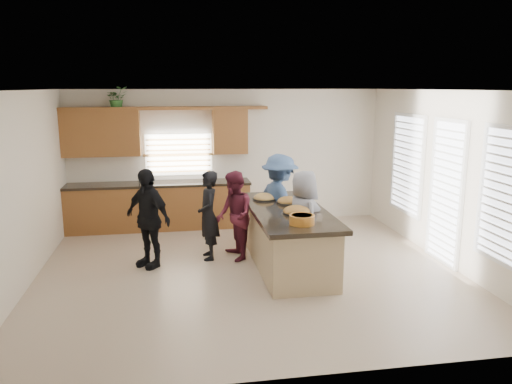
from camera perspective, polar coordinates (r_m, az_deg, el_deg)
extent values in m
plane|color=tan|center=(7.98, -0.86, -8.98)|extent=(6.50, 6.50, 0.00)
cube|color=silver|center=(10.53, -3.35, 4.02)|extent=(6.50, 0.02, 2.80)
cube|color=silver|center=(4.73, 4.58, -5.93)|extent=(6.50, 0.02, 2.80)
cube|color=silver|center=(7.81, -25.20, 0.10)|extent=(0.02, 6.00, 2.80)
cube|color=silver|center=(8.68, 20.83, 1.56)|extent=(0.02, 6.00, 2.80)
cube|color=white|center=(7.45, -0.93, 11.57)|extent=(6.50, 6.00, 0.02)
cube|color=brown|center=(10.34, -10.97, -1.68)|extent=(3.65, 0.62, 0.90)
cube|color=black|center=(10.24, -11.08, 0.90)|extent=(3.70, 0.65, 0.05)
cube|color=brown|center=(10.32, -17.30, 6.42)|extent=(1.50, 0.36, 0.90)
cube|color=brown|center=(10.29, -3.00, 6.93)|extent=(0.70, 0.36, 0.90)
cube|color=brown|center=(10.20, -10.27, 9.41)|extent=(4.05, 0.40, 0.06)
cube|color=olive|center=(10.42, -8.82, 4.23)|extent=(1.35, 0.08, 0.85)
cube|color=white|center=(9.79, 16.90, 3.07)|extent=(0.06, 1.10, 1.75)
cube|color=white|center=(8.62, 20.88, -0.04)|extent=(0.06, 0.85, 2.25)
cube|color=white|center=(7.35, 26.85, -0.53)|extent=(0.06, 1.10, 1.75)
cube|color=tan|center=(8.06, 3.65, -5.47)|extent=(1.01, 2.51, 0.88)
cube|color=black|center=(7.93, 3.69, -2.19)|extent=(1.16, 2.71, 0.07)
cube|color=black|center=(8.19, 3.61, -8.14)|extent=(0.93, 2.43, 0.08)
cylinder|color=black|center=(7.65, 4.67, -2.36)|extent=(0.46, 0.46, 0.02)
ellipsoid|color=#B27F38|center=(7.65, 4.67, -2.23)|extent=(0.42, 0.42, 0.19)
cylinder|color=black|center=(8.31, 3.73, -1.20)|extent=(0.41, 0.41, 0.02)
ellipsoid|color=#B27F38|center=(8.30, 3.74, -1.08)|extent=(0.37, 0.37, 0.17)
cylinder|color=black|center=(8.56, 0.97, -0.79)|extent=(0.41, 0.41, 0.02)
ellipsoid|color=tan|center=(8.55, 0.97, -0.68)|extent=(0.37, 0.37, 0.17)
cylinder|color=#C57524|center=(7.05, 5.27, -3.16)|extent=(0.36, 0.36, 0.13)
cylinder|color=beige|center=(7.04, 5.28, -2.79)|extent=(0.29, 0.29, 0.04)
cylinder|color=white|center=(7.25, 7.26, -2.92)|extent=(0.08, 0.08, 0.10)
cylinder|color=#AA87C5|center=(8.60, 1.54, -0.66)|extent=(0.24, 0.24, 0.04)
cylinder|color=silver|center=(9.05, 2.65, 0.38)|extent=(0.10, 0.10, 0.17)
imported|color=#316C2B|center=(10.24, -15.62, 10.27)|extent=(0.51, 0.48, 0.45)
imported|color=black|center=(8.35, -5.46, -2.68)|extent=(0.39, 0.57, 1.49)
imported|color=#5A1B2A|center=(8.29, -2.49, -2.75)|extent=(0.66, 0.80, 1.49)
imported|color=black|center=(8.13, -12.27, -2.93)|extent=(0.94, 0.94, 1.60)
imported|color=#38527B|center=(8.69, 2.72, -1.29)|extent=(1.03, 1.27, 1.72)
imported|color=gray|center=(7.94, 5.44, -3.17)|extent=(0.62, 0.84, 1.57)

